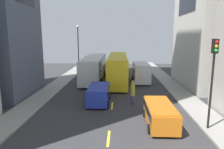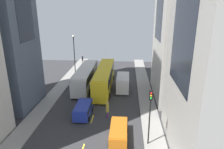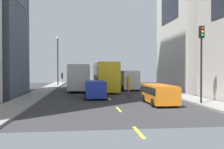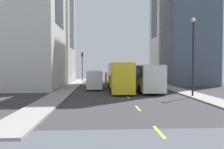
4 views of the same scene
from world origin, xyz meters
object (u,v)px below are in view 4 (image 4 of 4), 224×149
Objects in this scene: delivery_van_white at (95,78)px; pedestrian_waiting_curb at (106,78)px; traffic_light_near_corner at (82,61)px; car_blue_1 at (123,79)px; city_bus_white at (144,75)px; streetcar_yellow at (119,74)px; car_orange_0 at (97,78)px.

pedestrian_waiting_curb is at bearing -100.49° from delivery_van_white.
delivery_van_white is at bearing 101.52° from traffic_light_near_corner.
car_blue_1 is at bearing 112.34° from pedestrian_waiting_curb.
traffic_light_near_corner is (2.96, -14.50, 2.72)m from delivery_van_white.
car_blue_1 is at bearing -80.80° from city_bus_white.
delivery_van_white is at bearing 61.82° from car_blue_1.
streetcar_yellow reaches higher than car_blue_1.
pedestrian_waiting_curb is 0.38× the size of traffic_light_near_corner.
streetcar_yellow is at bearing 80.50° from car_blue_1.
car_blue_1 is at bearing 136.09° from car_orange_0.
streetcar_yellow is (3.38, -0.50, 0.12)m from city_bus_white.
pedestrian_waiting_curb is (-1.63, 4.43, 0.28)m from car_orange_0.
city_bus_white is 18.68m from traffic_light_near_corner.
pedestrian_waiting_curb is at bearing -3.37° from car_blue_1.
car_blue_1 is 3.18m from pedestrian_waiting_curb.
delivery_van_white reaches higher than car_blue_1.
traffic_light_near_corner is at bearing -112.30° from pedestrian_waiting_curb.
pedestrian_waiting_curb reaches higher than car_blue_1.
city_bus_white is at bearing 50.17° from pedestrian_waiting_curb.
delivery_van_white is at bearing -11.95° from city_bus_white.
pedestrian_waiting_curb is at bearing -81.69° from streetcar_yellow.
traffic_light_near_corner reaches higher than streetcar_yellow.
streetcar_yellow is 10.22m from car_blue_1.
car_orange_0 is 0.74× the size of traffic_light_near_corner.
car_blue_1 is 1.82× the size of pedestrian_waiting_curb.
streetcar_yellow is 6.24× the size of pedestrian_waiting_curb.
streetcar_yellow is at bearing 102.04° from car_orange_0.
city_bus_white is 3.42m from streetcar_yellow.
traffic_light_near_corner reaches higher than car_orange_0.
pedestrian_waiting_curb is at bearing -65.55° from city_bus_white.
car_orange_0 is 4.58m from traffic_light_near_corner.
streetcar_yellow is at bearing -8.48° from city_bus_white.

